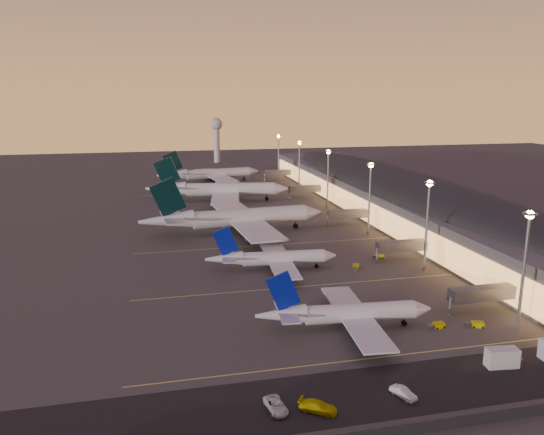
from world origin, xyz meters
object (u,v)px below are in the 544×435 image
at_px(service_van_c, 403,393).
at_px(baggage_tug_d, 356,267).
at_px(service_van_b, 318,407).
at_px(radar_tower, 216,133).
at_px(airliner_wide_far, 210,174).
at_px(catering_truck_a, 504,358).
at_px(service_van_a, 276,406).
at_px(airliner_wide_mid, 218,190).
at_px(airliner_wide_near, 235,218).
at_px(airliner_narrow_north, 272,258).
at_px(baggage_tug_c, 379,256).
at_px(airliner_narrow_south, 345,314).
at_px(baggage_tug_b, 437,326).
at_px(baggage_tug_a, 475,325).

bearing_deg(service_van_c, baggage_tug_d, 52.36).
bearing_deg(service_van_b, radar_tower, 29.88).
height_order(airliner_wide_far, service_van_c, airliner_wide_far).
relative_size(catering_truck_a, service_van_c, 1.37).
relative_size(airliner_wide_far, service_van_a, 10.22).
bearing_deg(service_van_b, catering_truck_a, -46.68).
distance_m(airliner_wide_mid, airliner_wide_far, 54.88).
relative_size(baggage_tug_d, service_van_a, 0.77).
distance_m(catering_truck_a, service_van_b, 37.98).
xyz_separation_m(airliner_wide_near, airliner_wide_far, (3.95, 114.97, -0.64)).
height_order(airliner_narrow_north, baggage_tug_c, airliner_narrow_north).
bearing_deg(airliner_wide_mid, airliner_narrow_north, -79.81).
distance_m(airliner_wide_mid, radar_tower, 148.73).
xyz_separation_m(airliner_narrow_north, airliner_wide_near, (-3.66, 43.43, 2.06)).
bearing_deg(airliner_wide_mid, radar_tower, 91.97).
bearing_deg(service_van_c, airliner_narrow_south, 67.72).
height_order(airliner_wide_mid, service_van_a, airliner_wide_mid).
bearing_deg(airliner_narrow_north, airliner_wide_mid, 95.54).
distance_m(airliner_wide_mid, catering_truck_a, 169.54).
distance_m(catering_truck_a, baggage_tug_d, 58.67).
bearing_deg(service_van_b, service_van_a, 107.73).
bearing_deg(airliner_narrow_north, airliner_narrow_south, -76.93).
height_order(airliner_wide_mid, catering_truck_a, airliner_wide_mid).
xyz_separation_m(airliner_narrow_north, service_van_b, (-8.51, -69.00, -2.59)).
relative_size(radar_tower, catering_truck_a, 4.92).
bearing_deg(airliner_wide_mid, baggage_tug_c, -60.69).
bearing_deg(baggage_tug_d, baggage_tug_b, -151.81).
distance_m(service_van_a, service_van_c, 21.36).
height_order(airliner_narrow_north, catering_truck_a, airliner_narrow_north).
relative_size(airliner_narrow_north, service_van_c, 7.81).
distance_m(airliner_narrow_south, airliner_wide_mid, 145.29).
height_order(baggage_tug_b, baggage_tug_d, baggage_tug_d).
height_order(airliner_narrow_north, service_van_a, airliner_narrow_north).
bearing_deg(baggage_tug_a, airliner_wide_mid, 121.89).
height_order(baggage_tug_b, service_van_b, service_van_b).
height_order(baggage_tug_c, baggage_tug_d, baggage_tug_d).
xyz_separation_m(airliner_wide_far, service_van_a, (-15.15, -225.52, -4.09)).
distance_m(radar_tower, service_van_b, 320.91).
bearing_deg(airliner_wide_mid, airliner_wide_near, -82.47).
xyz_separation_m(airliner_wide_far, radar_tower, (15.88, 91.86, 16.97)).
xyz_separation_m(airliner_wide_mid, service_van_c, (8.53, -171.81, -4.67)).
distance_m(airliner_narrow_north, baggage_tug_c, 35.06).
bearing_deg(airliner_wide_near, baggage_tug_a, -71.92).
bearing_deg(baggage_tug_d, airliner_wide_near, 54.64).
relative_size(airliner_wide_far, service_van_b, 9.75).
xyz_separation_m(airliner_narrow_north, baggage_tug_b, (25.74, -45.27, -2.96)).
bearing_deg(airliner_wide_near, radar_tower, 79.86).
distance_m(airliner_wide_far, baggage_tug_d, 164.75).
distance_m(airliner_wide_far, baggage_tug_c, 158.27).
xyz_separation_m(airliner_narrow_north, service_van_c, (6.47, -68.23, -2.68)).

